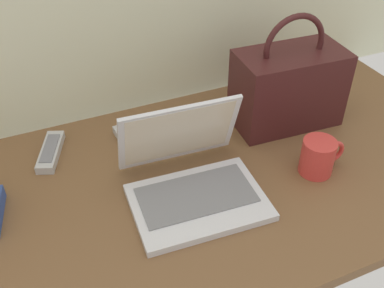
{
  "coord_description": "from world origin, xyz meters",
  "views": [
    {
      "loc": [
        -0.36,
        -0.77,
        0.8
      ],
      "look_at": [
        -0.02,
        0.0,
        0.15
      ],
      "focal_mm": 42.49,
      "sensor_mm": 36.0,
      "label": 1
    }
  ],
  "objects_px": {
    "handbag": "(288,86)",
    "laptop": "(191,178)",
    "coffee_mug": "(319,156)",
    "remote_control_near": "(51,151)",
    "remote_control_far": "(130,142)"
  },
  "relations": [
    {
      "from": "remote_control_near",
      "to": "handbag",
      "type": "height_order",
      "value": "handbag"
    },
    {
      "from": "remote_control_near",
      "to": "handbag",
      "type": "xyz_separation_m",
      "value": [
        0.66,
        -0.11,
        0.1
      ]
    },
    {
      "from": "remote_control_near",
      "to": "handbag",
      "type": "relative_size",
      "value": 0.5
    },
    {
      "from": "remote_control_near",
      "to": "remote_control_far",
      "type": "distance_m",
      "value": 0.21
    },
    {
      "from": "laptop",
      "to": "coffee_mug",
      "type": "height_order",
      "value": "laptop"
    },
    {
      "from": "handbag",
      "to": "laptop",
      "type": "bearing_deg",
      "value": -155.72
    },
    {
      "from": "remote_control_near",
      "to": "handbag",
      "type": "distance_m",
      "value": 0.68
    },
    {
      "from": "coffee_mug",
      "to": "handbag",
      "type": "distance_m",
      "value": 0.24
    },
    {
      "from": "remote_control_far",
      "to": "handbag",
      "type": "bearing_deg",
      "value": -8.32
    },
    {
      "from": "laptop",
      "to": "remote_control_far",
      "type": "height_order",
      "value": "laptop"
    },
    {
      "from": "laptop",
      "to": "coffee_mug",
      "type": "bearing_deg",
      "value": -10.31
    },
    {
      "from": "remote_control_near",
      "to": "laptop",
      "type": "bearing_deg",
      "value": -44.29
    },
    {
      "from": "laptop",
      "to": "remote_control_near",
      "type": "distance_m",
      "value": 0.4
    },
    {
      "from": "laptop",
      "to": "handbag",
      "type": "bearing_deg",
      "value": 24.28
    },
    {
      "from": "laptop",
      "to": "remote_control_near",
      "type": "xyz_separation_m",
      "value": [
        -0.29,
        0.28,
        -0.03
      ]
    }
  ]
}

